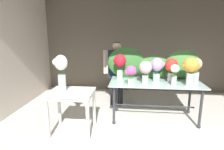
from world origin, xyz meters
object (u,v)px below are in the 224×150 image
object	(u,v)px
vase_ivory_carnations	(174,74)
vase_fuchsia_tulips	(131,74)
florist	(117,67)
vase_white_roses_tall	(61,70)
vase_blush_roses	(146,70)
vase_crimson_hydrangea	(120,64)
vase_scarlet_dahlias	(171,68)
display_table_glass	(155,88)
vase_sunset_freesia	(191,68)
vase_lilac_anemones	(157,67)
vase_peach_lilies	(197,69)
side_table_white	(71,97)

from	to	relation	value
vase_ivory_carnations	vase_fuchsia_tulips	world-z (taller)	vase_ivory_carnations
florist	vase_white_roses_tall	size ratio (longest dim) A/B	2.45
vase_fuchsia_tulips	vase_blush_roses	xyz separation A→B (m)	(0.28, 0.16, 0.05)
vase_crimson_hydrangea	vase_scarlet_dahlias	bearing A→B (deg)	-2.28
florist	vase_white_roses_tall	xyz separation A→B (m)	(-0.84, -1.33, 0.18)
display_table_glass	vase_sunset_freesia	world-z (taller)	vase_sunset_freesia
display_table_glass	vase_white_roses_tall	size ratio (longest dim) A/B	2.86
vase_fuchsia_tulips	vase_crimson_hydrangea	distance (m)	0.48
florist	vase_blush_roses	world-z (taller)	florist
vase_fuchsia_tulips	vase_lilac_anemones	distance (m)	0.64
vase_crimson_hydrangea	vase_scarlet_dahlias	world-z (taller)	vase_crimson_hydrangea
display_table_glass	vase_scarlet_dahlias	distance (m)	0.51
vase_peach_lilies	florist	bearing A→B (deg)	157.59
display_table_glass	vase_crimson_hydrangea	bearing A→B (deg)	175.43
display_table_glass	vase_sunset_freesia	distance (m)	0.78
vase_sunset_freesia	display_table_glass	bearing A→B (deg)	159.09
side_table_white	vase_sunset_freesia	distance (m)	2.20
vase_white_roses_tall	vase_sunset_freesia	bearing A→B (deg)	11.46
vase_sunset_freesia	florist	bearing A→B (deg)	148.34
display_table_glass	vase_lilac_anemones	world-z (taller)	vase_lilac_anemones
florist	vase_scarlet_dahlias	distance (m)	1.30
vase_lilac_anemones	vase_peach_lilies	distance (m)	0.75
vase_blush_roses	vase_white_roses_tall	bearing A→B (deg)	-161.55
side_table_white	vase_ivory_carnations	size ratio (longest dim) A/B	1.92
display_table_glass	vase_lilac_anemones	size ratio (longest dim) A/B	3.76
florist	vase_fuchsia_tulips	bearing A→B (deg)	-71.50
vase_scarlet_dahlias	vase_sunset_freesia	bearing A→B (deg)	-39.45
vase_sunset_freesia	vase_peach_lilies	size ratio (longest dim) A/B	1.09
vase_sunset_freesia	vase_white_roses_tall	world-z (taller)	vase_white_roses_tall
display_table_glass	vase_peach_lilies	bearing A→B (deg)	-0.62
vase_sunset_freesia	vase_white_roses_tall	xyz separation A→B (m)	(-2.26, -0.46, 0.01)
side_table_white	vase_peach_lilies	size ratio (longest dim) A/B	1.60
vase_fuchsia_tulips	vase_lilac_anemones	world-z (taller)	vase_lilac_anemones
vase_ivory_carnations	vase_peach_lilies	distance (m)	0.53
display_table_glass	side_table_white	bearing A→B (deg)	-155.71
vase_blush_roses	display_table_glass	bearing A→B (deg)	42.36
vase_ivory_carnations	vase_crimson_hydrangea	world-z (taller)	vase_crimson_hydrangea
vase_lilac_anemones	vase_white_roses_tall	bearing A→B (deg)	-157.61
vase_crimson_hydrangea	vase_peach_lilies	distance (m)	1.49
vase_blush_roses	florist	bearing A→B (deg)	125.80
vase_ivory_carnations	vase_white_roses_tall	size ratio (longest dim) A/B	0.63
vase_sunset_freesia	vase_peach_lilies	world-z (taller)	vase_sunset_freesia
vase_lilac_anemones	vase_crimson_hydrangea	bearing A→B (deg)	176.61
side_table_white	vase_ivory_carnations	world-z (taller)	vase_ivory_carnations
vase_peach_lilies	vase_white_roses_tall	size ratio (longest dim) A/B	0.76
vase_ivory_carnations	vase_sunset_freesia	size ratio (longest dim) A/B	0.76
vase_lilac_anemones	vase_blush_roses	distance (m)	0.32
vase_lilac_anemones	vase_white_roses_tall	world-z (taller)	vase_white_roses_tall
vase_white_roses_tall	vase_lilac_anemones	bearing A→B (deg)	22.39
side_table_white	display_table_glass	bearing A→B (deg)	24.29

